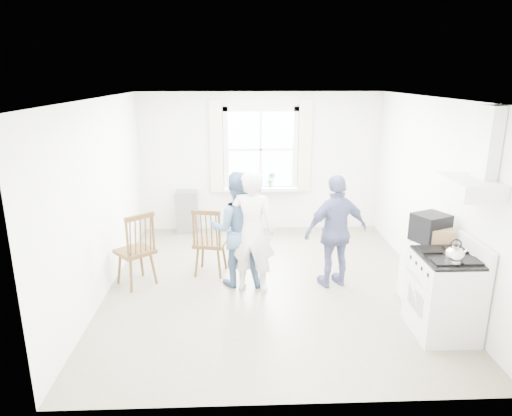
{
  "coord_description": "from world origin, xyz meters",
  "views": [
    {
      "loc": [
        -0.43,
        -5.97,
        2.88
      ],
      "look_at": [
        -0.18,
        0.2,
        1.08
      ],
      "focal_mm": 32.0,
      "sensor_mm": 36.0,
      "label": 1
    }
  ],
  "objects": [
    {
      "name": "windsor_chair_b",
      "position": [
        -0.88,
        0.32,
        0.64
      ],
      "size": [
        0.52,
        0.52,
        1.05
      ],
      "color": "#483017",
      "rests_on": "ground"
    },
    {
      "name": "range_hood",
      "position": [
        2.07,
        -1.35,
        1.9
      ],
      "size": [
        0.45,
        0.76,
        0.94
      ],
      "color": "silver",
      "rests_on": "room_shell"
    },
    {
      "name": "window_assembly",
      "position": [
        0.0,
        2.45,
        1.46
      ],
      "size": [
        1.88,
        0.24,
        1.7
      ],
      "color": "white",
      "rests_on": "room_shell"
    },
    {
      "name": "cardboard_box",
      "position": [
        2.0,
        -0.86,
        1.0
      ],
      "size": [
        0.35,
        0.29,
        0.2
      ],
      "primitive_type": "cube",
      "rotation": [
        0.0,
        0.0,
        -0.22
      ],
      "color": "#A67F50",
      "rests_on": "low_cabinet"
    },
    {
      "name": "person_right",
      "position": [
        0.92,
        -0.06,
        0.8
      ],
      "size": [
        1.17,
        1.17,
        1.6
      ],
      "primitive_type": "imported",
      "rotation": [
        0.0,
        0.0,
        3.44
      ],
      "color": "navy",
      "rests_on": "ground"
    },
    {
      "name": "person_mid",
      "position": [
        -0.44,
        0.05,
        0.82
      ],
      "size": [
        0.82,
        0.82,
        1.64
      ],
      "primitive_type": "imported",
      "rotation": [
        0.0,
        0.0,
        3.11
      ],
      "color": "slate",
      "rests_on": "ground"
    },
    {
      "name": "gas_stove",
      "position": [
        1.91,
        -1.35,
        0.48
      ],
      "size": [
        0.68,
        0.76,
        1.12
      ],
      "color": "silver",
      "rests_on": "ground"
    },
    {
      "name": "room_shell",
      "position": [
        0.0,
        0.0,
        1.3
      ],
      "size": [
        4.62,
        5.12,
        2.64
      ],
      "color": "gray",
      "rests_on": "ground"
    },
    {
      "name": "shelf_unit",
      "position": [
        -1.4,
        2.33,
        0.4
      ],
      "size": [
        0.4,
        0.3,
        0.8
      ],
      "primitive_type": "cube",
      "color": "gray",
      "rests_on": "ground"
    },
    {
      "name": "potted_plant",
      "position": [
        0.19,
        2.36,
        0.99
      ],
      "size": [
        0.2,
        0.2,
        0.29
      ],
      "primitive_type": "imported",
      "rotation": [
        0.0,
        0.0,
        -0.28
      ],
      "color": "#316F32",
      "rests_on": "window_assembly"
    },
    {
      "name": "person_left",
      "position": [
        -0.25,
        -0.18,
        0.86
      ],
      "size": [
        0.76,
        0.76,
        1.72
      ],
      "primitive_type": "imported",
      "rotation": [
        0.0,
        0.0,
        2.89
      ],
      "color": "silver",
      "rests_on": "ground"
    },
    {
      "name": "low_cabinet",
      "position": [
        1.98,
        -0.65,
        0.45
      ],
      "size": [
        0.5,
        0.55,
        0.9
      ],
      "primitive_type": "cube",
      "color": "silver",
      "rests_on": "ground"
    },
    {
      "name": "stereo_stack",
      "position": [
        1.94,
        -0.73,
        1.07
      ],
      "size": [
        0.5,
        0.48,
        0.35
      ],
      "color": "black",
      "rests_on": "low_cabinet"
    },
    {
      "name": "kettle",
      "position": [
        1.86,
        -1.55,
        1.04
      ],
      "size": [
        0.19,
        0.19,
        0.28
      ],
      "color": "silver",
      "rests_on": "gas_stove"
    },
    {
      "name": "windsor_chair_a",
      "position": [
        -1.81,
        -0.0,
        0.67
      ],
      "size": [
        0.64,
        0.64,
        1.09
      ],
      "color": "#483017",
      "rests_on": "ground"
    }
  ]
}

